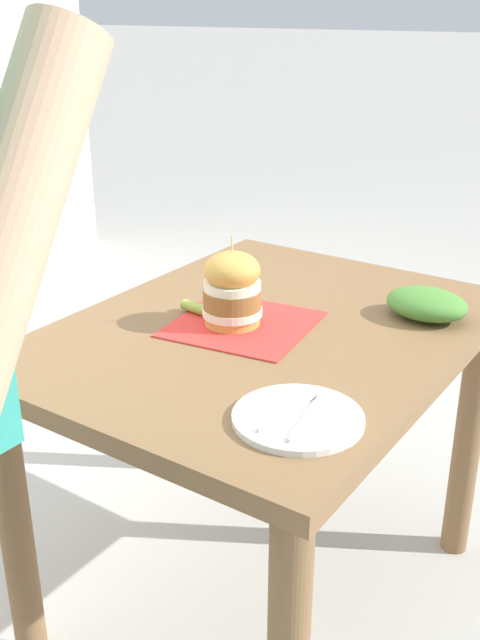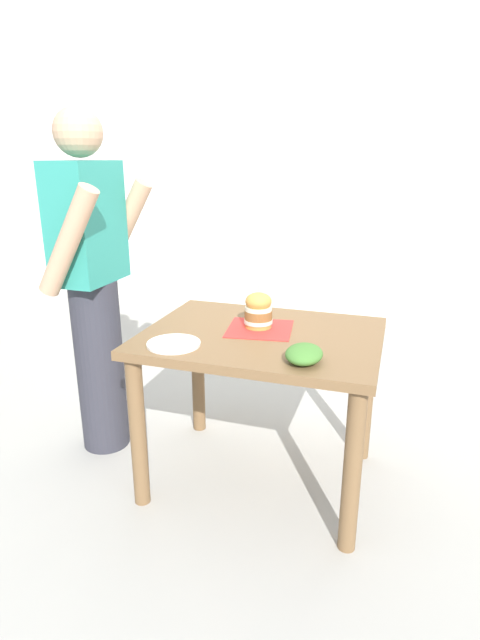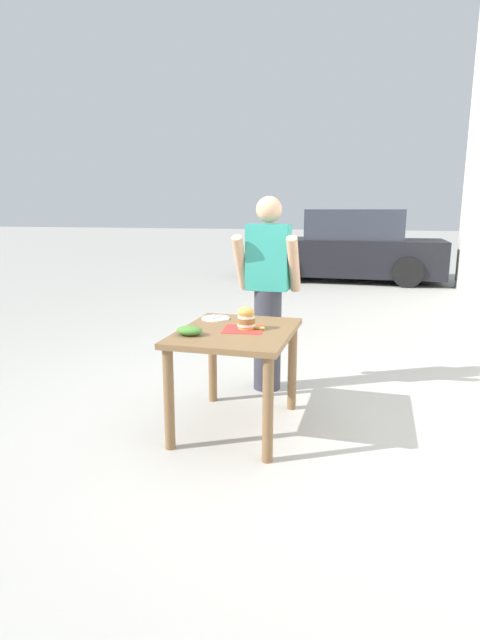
{
  "view_description": "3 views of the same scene",
  "coord_description": "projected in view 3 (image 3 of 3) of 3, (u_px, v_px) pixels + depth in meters",
  "views": [
    {
      "loc": [
        -0.78,
        1.24,
        1.38
      ],
      "look_at": [
        0.0,
        0.1,
        0.79
      ],
      "focal_mm": 42.0,
      "sensor_mm": 36.0,
      "label": 1
    },
    {
      "loc": [
        -1.99,
        -0.55,
        1.48
      ],
      "look_at": [
        0.0,
        0.1,
        0.79
      ],
      "focal_mm": 28.0,
      "sensor_mm": 36.0,
      "label": 2
    },
    {
      "loc": [
        0.95,
        -3.32,
        1.57
      ],
      "look_at": [
        0.0,
        0.1,
        0.79
      ],
      "focal_mm": 28.0,
      "sensor_mm": 36.0,
      "label": 3
    }
  ],
  "objects": [
    {
      "name": "serving_paper",
      "position": [
        243.0,
        329.0,
        3.56
      ],
      "size": [
        0.32,
        0.32,
        0.0
      ],
      "primitive_type": "cube",
      "rotation": [
        0.0,
        0.0,
        0.14
      ],
      "color": "red",
      "rests_on": "patio_table"
    },
    {
      "name": "side_salad",
      "position": [
        189.0,
        331.0,
        3.39
      ],
      "size": [
        0.18,
        0.14,
        0.06
      ],
      "primitive_type": "ellipsoid",
      "color": "#477F33",
      "rests_on": "patio_table"
    },
    {
      "name": "diner_across_table",
      "position": [
        268.0,
        291.0,
        4.32
      ],
      "size": [
        0.55,
        0.35,
        1.69
      ],
      "color": "#33333D",
      "rests_on": "ground"
    },
    {
      "name": "parked_car_near_curb",
      "position": [
        349.0,
        249.0,
        11.39
      ],
      "size": [
        4.21,
        1.86,
        1.6
      ],
      "color": "black",
      "rests_on": "ground"
    },
    {
      "name": "patio_table",
      "position": [
        236.0,
        347.0,
        3.58
      ],
      "size": [
        0.79,
        1.02,
        0.74
      ],
      "color": "brown",
      "rests_on": "ground"
    },
    {
      "name": "ground_plane",
      "position": [
        236.0,
        426.0,
        3.71
      ],
      "size": [
        80.0,
        80.0,
        0.0
      ],
      "primitive_type": "plane",
      "color": "#ADAAA3"
    },
    {
      "name": "side_plate_with_forks",
      "position": [
        216.0,
        318.0,
        3.9
      ],
      "size": [
        0.22,
        0.22,
        0.02
      ],
      "color": "white",
      "rests_on": "patio_table"
    },
    {
      "name": "sandwich",
      "position": [
        246.0,
        318.0,
        3.55
      ],
      "size": [
        0.13,
        0.13,
        0.2
      ],
      "color": "gold",
      "rests_on": "serving_paper"
    },
    {
      "name": "pickle_spear",
      "position": [
        259.0,
        328.0,
        3.53
      ],
      "size": [
        0.08,
        0.03,
        0.02
      ],
      "primitive_type": "cylinder",
      "rotation": [
        0.0,
        1.57,
        3.07
      ],
      "color": "#8EA83D",
      "rests_on": "serving_paper"
    }
  ]
}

